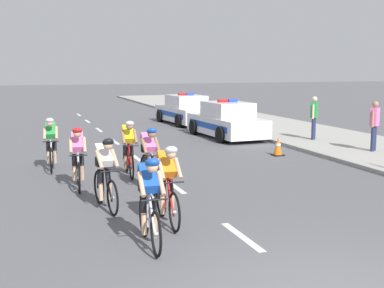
{
  "coord_description": "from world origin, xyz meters",
  "views": [
    {
      "loc": [
        -3.61,
        -5.11,
        2.93
      ],
      "look_at": [
        0.32,
        6.26,
        1.1
      ],
      "focal_mm": 47.79,
      "sensor_mm": 36.0,
      "label": 1
    }
  ],
  "objects_px": {
    "cyclist_second": "(168,183)",
    "traffic_cone_near": "(278,146)",
    "cyclist_third": "(105,172)",
    "police_car_nearest": "(226,121)",
    "cyclist_fifth": "(78,157)",
    "cyclist_lead": "(149,200)",
    "police_car_second": "(185,111)",
    "spectator_middle": "(374,122)",
    "cyclist_sixth": "(129,147)",
    "cyclist_seventh": "(51,143)",
    "cyclist_fourth": "(149,157)",
    "spectator_back": "(314,115)"
  },
  "relations": [
    {
      "from": "cyclist_second",
      "to": "traffic_cone_near",
      "type": "distance_m",
      "value": 8.17
    },
    {
      "from": "cyclist_third",
      "to": "traffic_cone_near",
      "type": "relative_size",
      "value": 2.68
    },
    {
      "from": "police_car_nearest",
      "to": "cyclist_third",
      "type": "bearing_deg",
      "value": -125.52
    },
    {
      "from": "cyclist_fifth",
      "to": "traffic_cone_near",
      "type": "distance_m",
      "value": 7.28
    },
    {
      "from": "cyclist_lead",
      "to": "cyclist_fifth",
      "type": "xyz_separation_m",
      "value": [
        -0.63,
        4.47,
        0.0
      ]
    },
    {
      "from": "police_car_second",
      "to": "cyclist_second",
      "type": "bearing_deg",
      "value": -109.43
    },
    {
      "from": "spectator_middle",
      "to": "cyclist_fifth",
      "type": "bearing_deg",
      "value": -170.28
    },
    {
      "from": "police_car_nearest",
      "to": "spectator_middle",
      "type": "relative_size",
      "value": 2.68
    },
    {
      "from": "cyclist_third",
      "to": "cyclist_sixth",
      "type": "relative_size",
      "value": 1.0
    },
    {
      "from": "cyclist_seventh",
      "to": "cyclist_second",
      "type": "bearing_deg",
      "value": -73.94
    },
    {
      "from": "cyclist_second",
      "to": "spectator_middle",
      "type": "bearing_deg",
      "value": 30.5
    },
    {
      "from": "cyclist_fourth",
      "to": "spectator_middle",
      "type": "bearing_deg",
      "value": 15.66
    },
    {
      "from": "cyclist_lead",
      "to": "spectator_middle",
      "type": "relative_size",
      "value": 1.03
    },
    {
      "from": "cyclist_lead",
      "to": "cyclist_fifth",
      "type": "height_order",
      "value": "same"
    },
    {
      "from": "cyclist_lead",
      "to": "traffic_cone_near",
      "type": "relative_size",
      "value": 2.69
    },
    {
      "from": "spectator_middle",
      "to": "cyclist_seventh",
      "type": "bearing_deg",
      "value": 175.62
    },
    {
      "from": "cyclist_fourth",
      "to": "cyclist_seventh",
      "type": "bearing_deg",
      "value": 123.36
    },
    {
      "from": "police_car_second",
      "to": "cyclist_third",
      "type": "bearing_deg",
      "value": -114.19
    },
    {
      "from": "spectator_back",
      "to": "cyclist_seventh",
      "type": "bearing_deg",
      "value": -167.3
    },
    {
      "from": "cyclist_fifth",
      "to": "traffic_cone_near",
      "type": "xyz_separation_m",
      "value": [
        6.8,
        2.55,
        -0.48
      ]
    },
    {
      "from": "cyclist_lead",
      "to": "cyclist_seventh",
      "type": "height_order",
      "value": "same"
    },
    {
      "from": "cyclist_third",
      "to": "spectator_middle",
      "type": "relative_size",
      "value": 1.03
    },
    {
      "from": "traffic_cone_near",
      "to": "spectator_back",
      "type": "distance_m",
      "value": 3.59
    },
    {
      "from": "traffic_cone_near",
      "to": "spectator_middle",
      "type": "distance_m",
      "value": 3.33
    },
    {
      "from": "cyclist_second",
      "to": "cyclist_seventh",
      "type": "xyz_separation_m",
      "value": [
        -1.7,
        5.91,
        0.0
      ]
    },
    {
      "from": "cyclist_second",
      "to": "cyclist_third",
      "type": "height_order",
      "value": "same"
    },
    {
      "from": "cyclist_sixth",
      "to": "spectator_middle",
      "type": "distance_m",
      "value": 8.5
    },
    {
      "from": "cyclist_lead",
      "to": "police_car_second",
      "type": "relative_size",
      "value": 0.38
    },
    {
      "from": "cyclist_fifth",
      "to": "spectator_back",
      "type": "distance_m",
      "value": 10.66
    },
    {
      "from": "cyclist_lead",
      "to": "cyclist_fourth",
      "type": "relative_size",
      "value": 1.0
    },
    {
      "from": "spectator_middle",
      "to": "spectator_back",
      "type": "bearing_deg",
      "value": 97.31
    },
    {
      "from": "cyclist_third",
      "to": "police_car_nearest",
      "type": "relative_size",
      "value": 0.38
    },
    {
      "from": "police_car_second",
      "to": "spectator_middle",
      "type": "relative_size",
      "value": 2.69
    },
    {
      "from": "cyclist_third",
      "to": "cyclist_seventh",
      "type": "distance_m",
      "value": 4.62
    },
    {
      "from": "cyclist_seventh",
      "to": "spectator_back",
      "type": "xyz_separation_m",
      "value": [
        10.0,
        2.25,
        0.3
      ]
    },
    {
      "from": "cyclist_third",
      "to": "spectator_back",
      "type": "xyz_separation_m",
      "value": [
        9.23,
        6.8,
        0.3
      ]
    },
    {
      "from": "spectator_middle",
      "to": "spectator_back",
      "type": "height_order",
      "value": "same"
    },
    {
      "from": "cyclist_second",
      "to": "spectator_back",
      "type": "distance_m",
      "value": 11.64
    },
    {
      "from": "cyclist_third",
      "to": "police_car_nearest",
      "type": "distance_m",
      "value": 11.32
    },
    {
      "from": "cyclist_second",
      "to": "cyclist_fourth",
      "type": "bearing_deg",
      "value": 82.66
    },
    {
      "from": "cyclist_fifth",
      "to": "police_car_second",
      "type": "bearing_deg",
      "value": 61.31
    },
    {
      "from": "cyclist_sixth",
      "to": "cyclist_seventh",
      "type": "relative_size",
      "value": 1.0
    },
    {
      "from": "traffic_cone_near",
      "to": "spectator_back",
      "type": "relative_size",
      "value": 0.38
    },
    {
      "from": "spectator_middle",
      "to": "cyclist_fourth",
      "type": "bearing_deg",
      "value": -164.34
    },
    {
      "from": "cyclist_seventh",
      "to": "spectator_middle",
      "type": "relative_size",
      "value": 1.03
    },
    {
      "from": "cyclist_fourth",
      "to": "police_car_second",
      "type": "xyz_separation_m",
      "value": [
        5.29,
        13.22,
        -0.11
      ]
    },
    {
      "from": "cyclist_lead",
      "to": "cyclist_second",
      "type": "xyz_separation_m",
      "value": [
        0.61,
        1.05,
        0.0
      ]
    },
    {
      "from": "cyclist_sixth",
      "to": "spectator_back",
      "type": "height_order",
      "value": "spectator_back"
    },
    {
      "from": "cyclist_third",
      "to": "cyclist_sixth",
      "type": "distance_m",
      "value": 3.28
    },
    {
      "from": "police_car_second",
      "to": "spectator_middle",
      "type": "height_order",
      "value": "spectator_middle"
    }
  ]
}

